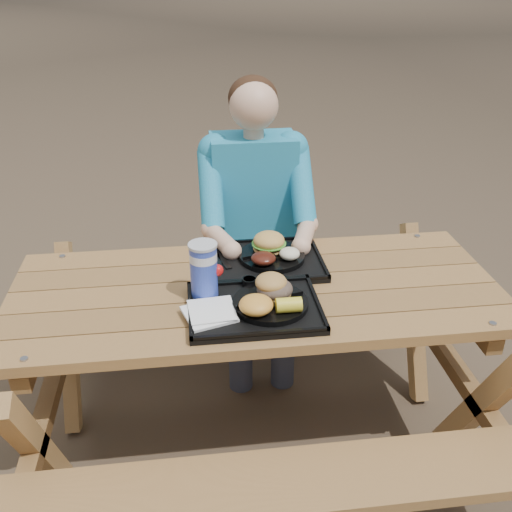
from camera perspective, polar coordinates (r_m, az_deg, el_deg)
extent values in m
plane|color=#999999|center=(2.57, 0.00, -17.61)|extent=(60.00, 60.00, 0.00)
cube|color=black|center=(1.96, -0.18, -5.26)|extent=(0.45, 0.35, 0.02)
cube|color=black|center=(2.25, 0.88, -0.63)|extent=(0.45, 0.35, 0.02)
cylinder|color=black|center=(1.96, 1.44, -4.74)|extent=(0.26, 0.26, 0.02)
cylinder|color=black|center=(2.25, 1.61, -0.02)|extent=(0.26, 0.26, 0.02)
cube|color=white|center=(1.91, -4.72, -5.70)|extent=(0.20, 0.20, 0.02)
cylinder|color=#1630AC|center=(1.98, -5.24, -1.51)|extent=(0.09, 0.09, 0.19)
cylinder|color=black|center=(2.06, -0.66, -2.65)|extent=(0.05, 0.05, 0.03)
cylinder|color=gold|center=(2.05, 0.97, -2.81)|extent=(0.05, 0.05, 0.03)
ellipsoid|color=gold|center=(1.87, 0.01, -4.91)|extent=(0.11, 0.11, 0.06)
cube|color=black|center=(2.24, -3.29, -0.43)|extent=(0.06, 0.15, 0.01)
ellipsoid|color=#47170E|center=(2.17, 0.75, -0.24)|extent=(0.09, 0.09, 0.04)
ellipsoid|color=#F0EACC|center=(2.21, 3.38, 0.24)|extent=(0.08, 0.08, 0.04)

